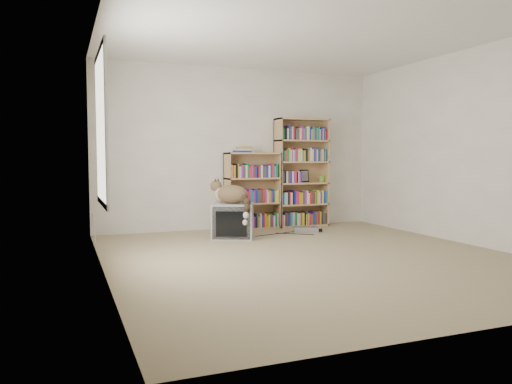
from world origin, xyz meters
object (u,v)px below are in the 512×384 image
object	(u,v)px
bookcase_short	(252,194)
bookcase_tall	(301,175)
crt_tv	(233,221)
cat	(233,197)
dvd_player	(306,229)

from	to	relation	value
bookcase_short	bookcase_tall	bearing A→B (deg)	-0.11
crt_tv	bookcase_tall	world-z (taller)	bookcase_tall
crt_tv	cat	distance (m)	0.34
bookcase_tall	bookcase_short	world-z (taller)	bookcase_tall
bookcase_short	dvd_player	distance (m)	1.02
crt_tv	cat	bearing A→B (deg)	-68.43
cat	dvd_player	size ratio (longest dim) A/B	2.19
cat	bookcase_short	bearing A→B (deg)	94.83
crt_tv	cat	world-z (taller)	cat
bookcase_short	dvd_player	size ratio (longest dim) A/B	3.36
bookcase_short	cat	bearing A→B (deg)	-125.89
cat	bookcase_short	world-z (taller)	bookcase_short
bookcase_tall	bookcase_short	bearing A→B (deg)	179.89
crt_tv	bookcase_short	world-z (taller)	bookcase_short
bookcase_tall	dvd_player	size ratio (longest dim) A/B	4.90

